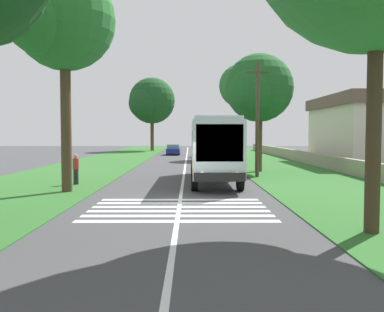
{
  "coord_description": "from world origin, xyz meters",
  "views": [
    {
      "loc": [
        -18.17,
        -0.42,
        2.88
      ],
      "look_at": [
        5.77,
        -0.54,
        1.6
      ],
      "focal_mm": 39.38,
      "sensor_mm": 36.0,
      "label": 1
    }
  ],
  "objects": [
    {
      "name": "centre_line",
      "position": [
        15.0,
        0.0,
        0.0
      ],
      "size": [
        110.0,
        0.16,
        0.01
      ],
      "primitive_type": "cube",
      "color": "silver",
      "rests_on": "ground"
    },
    {
      "name": "utility_pole",
      "position": [
        9.24,
        -4.82,
        3.88
      ],
      "size": [
        0.24,
        1.4,
        7.39
      ],
      "color": "#473828",
      "rests_on": "grass_verge_right"
    },
    {
      "name": "zebra_crossing",
      "position": [
        -2.26,
        0.0,
        0.0
      ],
      "size": [
        4.95,
        6.8,
        0.01
      ],
      "color": "silver",
      "rests_on": "ground"
    },
    {
      "name": "roadside_tree_right_1",
      "position": [
        13.48,
        -5.46,
        6.11
      ],
      "size": [
        6.28,
        5.07,
        8.78
      ],
      "color": "#4C3826",
      "rests_on": "grass_verge_right"
    },
    {
      "name": "coach_bus",
      "position": [
        6.79,
        -1.8,
        2.15
      ],
      "size": [
        11.16,
        2.62,
        3.73
      ],
      "color": "silver",
      "rests_on": "ground"
    },
    {
      "name": "trailing_car_0",
      "position": [
        24.59,
        -1.99,
        0.67
      ],
      "size": [
        4.3,
        1.78,
        1.43
      ],
      "color": "#B21E1E",
      "rests_on": "ground"
    },
    {
      "name": "trailing_car_1",
      "position": [
        32.94,
        -1.91,
        0.67
      ],
      "size": [
        4.3,
        1.78,
        1.43
      ],
      "color": "silver",
      "rests_on": "ground"
    },
    {
      "name": "roadside_tree_left_1",
      "position": [
        51.96,
        6.06,
        8.1
      ],
      "size": [
        9.24,
        7.59,
        12.08
      ],
      "color": "#4C3826",
      "rests_on": "grass_verge_left"
    },
    {
      "name": "roadside_tree_right_2",
      "position": [
        30.68,
        -6.18,
        8.19
      ],
      "size": [
        6.0,
        5.0,
        10.82
      ],
      "color": "#3D2D1E",
      "rests_on": "grass_verge_right"
    },
    {
      "name": "ground",
      "position": [
        0.0,
        0.0,
        0.0
      ],
      "size": [
        160.0,
        160.0,
        0.0
      ],
      "primitive_type": "plane",
      "color": "#424244"
    },
    {
      "name": "roadside_wall",
      "position": [
        20.0,
        -11.6,
        0.59
      ],
      "size": [
        70.0,
        0.4,
        1.1
      ],
      "primitive_type": "cube",
      "color": "#9E937F",
      "rests_on": "grass_verge_right"
    },
    {
      "name": "pedestrian",
      "position": [
        5.26,
        5.96,
        0.91
      ],
      "size": [
        0.34,
        0.34,
        1.69
      ],
      "color": "#26262D",
      "rests_on": "grass_verge_left"
    },
    {
      "name": "grass_verge_left",
      "position": [
        15.0,
        8.2,
        0.02
      ],
      "size": [
        120.0,
        8.0,
        0.04
      ],
      "primitive_type": "cube",
      "color": "#2D6628",
      "rests_on": "ground"
    },
    {
      "name": "grass_verge_right",
      "position": [
        15.0,
        -8.2,
        0.02
      ],
      "size": [
        120.0,
        8.0,
        0.04
      ],
      "primitive_type": "cube",
      "color": "#2D6628",
      "rests_on": "ground"
    },
    {
      "name": "trailing_car_2",
      "position": [
        38.74,
        1.84,
        0.67
      ],
      "size": [
        4.3,
        1.78,
        1.43
      ],
      "color": "navy",
      "rests_on": "ground"
    },
    {
      "name": "roadside_building",
      "position": [
        22.32,
        -17.7,
        3.3
      ],
      "size": [
        13.51,
        8.66,
        6.49
      ],
      "color": "beige",
      "rests_on": "ground"
    },
    {
      "name": "roadside_tree_left_2",
      "position": [
        2.37,
        5.75,
        8.2
      ],
      "size": [
        5.68,
        4.89,
        10.77
      ],
      "color": "#4C3826",
      "rests_on": "grass_verge_left"
    }
  ]
}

